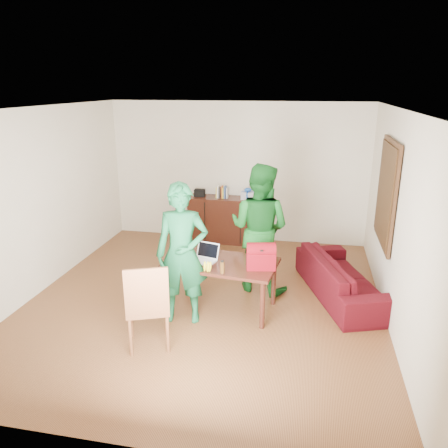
% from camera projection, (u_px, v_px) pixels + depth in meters
% --- Properties ---
extents(room, '(5.20, 5.70, 2.90)m').
position_uv_depth(room, '(207.00, 211.00, 6.07)').
color(room, '#482612').
rests_on(room, ground).
extents(table, '(1.58, 1.01, 0.70)m').
position_uv_depth(table, '(221.00, 267.00, 5.94)').
color(table, black).
rests_on(table, ground).
extents(chair, '(0.63, 0.61, 1.08)m').
position_uv_depth(chair, '(149.00, 322.00, 5.17)').
color(chair, brown).
rests_on(chair, ground).
extents(person_near, '(0.74, 0.54, 1.85)m').
position_uv_depth(person_near, '(182.00, 254.00, 5.57)').
color(person_near, '#145A31').
rests_on(person_near, ground).
extents(person_far, '(1.12, 0.99, 1.93)m').
position_uv_depth(person_far, '(259.00, 228.00, 6.44)').
color(person_far, '#13561A').
rests_on(person_far, ground).
extents(laptop, '(0.38, 0.31, 0.23)m').
position_uv_depth(laptop, '(203.00, 259.00, 5.90)').
color(laptop, white).
rests_on(laptop, table).
extents(bananas, '(0.16, 0.12, 0.05)m').
position_uv_depth(bananas, '(207.00, 270.00, 5.60)').
color(bananas, yellow).
rests_on(bananas, table).
extents(bottle, '(0.07, 0.07, 0.17)m').
position_uv_depth(bottle, '(222.00, 267.00, 5.54)').
color(bottle, '#513112').
rests_on(bottle, table).
extents(red_bag, '(0.41, 0.28, 0.27)m').
position_uv_depth(red_bag, '(261.00, 258.00, 5.67)').
color(red_bag, maroon).
rests_on(red_bag, table).
extents(sofa, '(1.42, 2.17, 0.59)m').
position_uv_depth(sofa, '(342.00, 277.00, 6.41)').
color(sofa, '#410811').
rests_on(sofa, ground).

